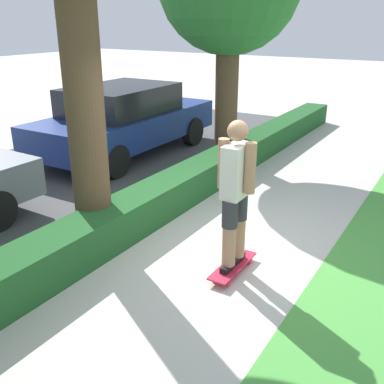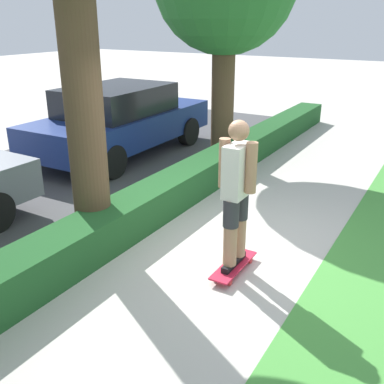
{
  "view_description": "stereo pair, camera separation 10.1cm",
  "coord_description": "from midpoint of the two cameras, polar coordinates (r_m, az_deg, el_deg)",
  "views": [
    {
      "loc": [
        -4.68,
        -2.18,
        2.86
      ],
      "look_at": [
        -0.17,
        0.6,
        0.8
      ],
      "focal_mm": 42.0,
      "sensor_mm": 36.0,
      "label": 1
    },
    {
      "loc": [
        -4.73,
        -2.1,
        2.86
      ],
      "look_at": [
        -0.17,
        0.6,
        0.8
      ],
      "focal_mm": 42.0,
      "sensor_mm": 36.0,
      "label": 2
    }
  ],
  "objects": [
    {
      "name": "ground_plane",
      "position": [
        5.91,
        6.4,
        -7.81
      ],
      "size": [
        60.0,
        60.0,
        0.0
      ],
      "primitive_type": "plane",
      "color": "#BCB7AD"
    },
    {
      "name": "street_asphalt",
      "position": [
        8.4,
        -20.35,
        0.01
      ],
      "size": [
        16.79,
        5.0,
        0.01
      ],
      "color": "#474749",
      "rests_on": "ground_plane"
    },
    {
      "name": "hedge_row",
      "position": [
        6.55,
        -6.21,
        -2.24
      ],
      "size": [
        16.79,
        0.6,
        0.52
      ],
      "color": "#1E5123",
      "rests_on": "ground_plane"
    },
    {
      "name": "skateboard",
      "position": [
        5.48,
        5.73,
        -9.36
      ],
      "size": [
        0.85,
        0.24,
        0.1
      ],
      "color": "red",
      "rests_on": "ground_plane"
    },
    {
      "name": "skater_person",
      "position": [
        5.06,
        6.12,
        -0.01
      ],
      "size": [
        0.51,
        0.45,
        1.75
      ],
      "color": "black",
      "rests_on": "skateboard"
    },
    {
      "name": "parked_car_middle",
      "position": [
        10.04,
        -8.27,
        9.15
      ],
      "size": [
        4.54,
        1.95,
        1.51
      ],
      "rotation": [
        0.0,
        0.0,
        0.01
      ],
      "color": "navy",
      "rests_on": "ground_plane"
    }
  ]
}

